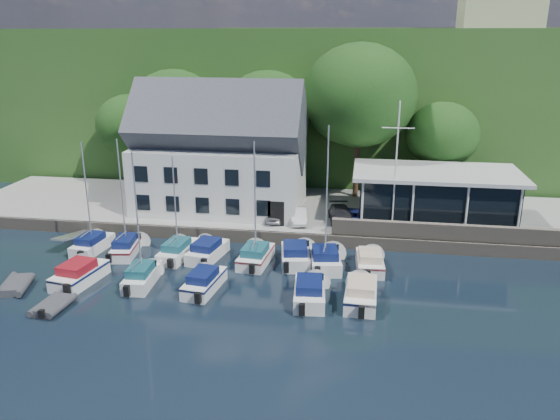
{
  "coord_description": "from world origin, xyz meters",
  "views": [
    {
      "loc": [
        5.12,
        -27.86,
        15.6
      ],
      "look_at": [
        -0.64,
        9.0,
        3.46
      ],
      "focal_mm": 35.0,
      "sensor_mm": 36.0,
      "label": 1
    }
  ],
  "objects_px": {
    "boat_r1_0": "(87,198)",
    "boat_r2_1": "(138,221)",
    "boat_r1_5": "(295,253)",
    "dinghy_1": "(53,304)",
    "boat_r1_1": "(122,199)",
    "flagpole": "(396,168)",
    "boat_r2_2": "(204,280)",
    "club_pavilion": "(435,195)",
    "car_white": "(299,215)",
    "boat_r1_2": "(175,203)",
    "boat_r2_0": "(79,272)",
    "dinghy_0": "(16,284)",
    "harbor_building": "(220,159)",
    "boat_r1_3": "(207,249)",
    "car_blue": "(352,217)",
    "boat_r1_7": "(370,260)",
    "boat_r1_6": "(327,205)",
    "car_silver": "(271,214)",
    "boat_r1_4": "(255,207)",
    "boat_r2_3": "(310,289)",
    "boat_r2_4": "(361,290)"
  },
  "relations": [
    {
      "from": "boat_r1_0",
      "to": "boat_r2_1",
      "type": "height_order",
      "value": "boat_r2_1"
    },
    {
      "from": "boat_r1_5",
      "to": "dinghy_1",
      "type": "height_order",
      "value": "boat_r1_5"
    },
    {
      "from": "boat_r1_5",
      "to": "boat_r1_1",
      "type": "bearing_deg",
      "value": 171.23
    },
    {
      "from": "dinghy_1",
      "to": "flagpole",
      "type": "bearing_deg",
      "value": 39.45
    },
    {
      "from": "boat_r1_5",
      "to": "boat_r2_2",
      "type": "xyz_separation_m",
      "value": [
        -5.19,
        -5.08,
        -0.06
      ]
    },
    {
      "from": "club_pavilion",
      "to": "boat_r1_0",
      "type": "xyz_separation_m",
      "value": [
        -25.65,
        -8.44,
        1.07
      ]
    },
    {
      "from": "car_white",
      "to": "boat_r2_1",
      "type": "bearing_deg",
      "value": -138.6
    },
    {
      "from": "boat_r1_2",
      "to": "boat_r2_1",
      "type": "distance_m",
      "value": 4.71
    },
    {
      "from": "flagpole",
      "to": "boat_r1_2",
      "type": "bearing_deg",
      "value": -160.18
    },
    {
      "from": "boat_r1_1",
      "to": "boat_r2_0",
      "type": "relative_size",
      "value": 1.43
    },
    {
      "from": "club_pavilion",
      "to": "dinghy_0",
      "type": "bearing_deg",
      "value": -151.06
    },
    {
      "from": "harbor_building",
      "to": "boat_r1_2",
      "type": "bearing_deg",
      "value": -95.62
    },
    {
      "from": "boat_r1_3",
      "to": "boat_r1_5",
      "type": "relative_size",
      "value": 1.03
    },
    {
      "from": "car_blue",
      "to": "boat_r1_7",
      "type": "distance_m",
      "value": 6.59
    },
    {
      "from": "boat_r1_2",
      "to": "boat_r1_6",
      "type": "height_order",
      "value": "boat_r1_6"
    },
    {
      "from": "car_white",
      "to": "car_silver",
      "type": "bearing_deg",
      "value": 169.98
    },
    {
      "from": "boat_r1_2",
      "to": "car_blue",
      "type": "bearing_deg",
      "value": 33.51
    },
    {
      "from": "harbor_building",
      "to": "dinghy_0",
      "type": "height_order",
      "value": "harbor_building"
    },
    {
      "from": "boat_r1_7",
      "to": "harbor_building",
      "type": "bearing_deg",
      "value": 141.0
    },
    {
      "from": "boat_r1_2",
      "to": "dinghy_1",
      "type": "bearing_deg",
      "value": -112.43
    },
    {
      "from": "boat_r2_2",
      "to": "club_pavilion",
      "type": "bearing_deg",
      "value": 47.58
    },
    {
      "from": "harbor_building",
      "to": "boat_r2_0",
      "type": "relative_size",
      "value": 2.46
    },
    {
      "from": "boat_r1_2",
      "to": "boat_r1_6",
      "type": "xyz_separation_m",
      "value": [
        10.72,
        -0.15,
        0.4
      ]
    },
    {
      "from": "dinghy_0",
      "to": "boat_r1_7",
      "type": "bearing_deg",
      "value": 0.59
    },
    {
      "from": "boat_r1_1",
      "to": "boat_r2_2",
      "type": "distance_m",
      "value": 9.53
    },
    {
      "from": "boat_r1_0",
      "to": "boat_r1_4",
      "type": "relative_size",
      "value": 0.98
    },
    {
      "from": "boat_r1_0",
      "to": "dinghy_1",
      "type": "relative_size",
      "value": 2.92
    },
    {
      "from": "boat_r1_6",
      "to": "boat_r2_3",
      "type": "distance_m",
      "value": 6.35
    },
    {
      "from": "harbor_building",
      "to": "club_pavilion",
      "type": "distance_m",
      "value": 18.15
    },
    {
      "from": "boat_r1_6",
      "to": "dinghy_1",
      "type": "relative_size",
      "value": 3.24
    },
    {
      "from": "boat_r1_1",
      "to": "boat_r2_4",
      "type": "height_order",
      "value": "boat_r1_1"
    },
    {
      "from": "boat_r1_5",
      "to": "dinghy_0",
      "type": "relative_size",
      "value": 1.85
    },
    {
      "from": "boat_r1_0",
      "to": "boat_r1_2",
      "type": "distance_m",
      "value": 6.75
    },
    {
      "from": "club_pavilion",
      "to": "dinghy_1",
      "type": "xyz_separation_m",
      "value": [
        -23.63,
        -17.37,
        -2.72
      ]
    },
    {
      "from": "boat_r1_3",
      "to": "boat_r1_6",
      "type": "relative_size",
      "value": 0.62
    },
    {
      "from": "boat_r2_1",
      "to": "boat_r1_4",
      "type": "bearing_deg",
      "value": 30.81
    },
    {
      "from": "boat_r1_0",
      "to": "boat_r2_1",
      "type": "distance_m",
      "value": 7.66
    },
    {
      "from": "boat_r1_4",
      "to": "boat_r2_2",
      "type": "bearing_deg",
      "value": -112.28
    },
    {
      "from": "car_white",
      "to": "boat_r1_4",
      "type": "bearing_deg",
      "value": -118.94
    },
    {
      "from": "flagpole",
      "to": "boat_r1_2",
      "type": "height_order",
      "value": "flagpole"
    },
    {
      "from": "flagpole",
      "to": "boat_r2_2",
      "type": "xyz_separation_m",
      "value": [
        -12.05,
        -10.39,
        -5.26
      ]
    },
    {
      "from": "car_white",
      "to": "boat_r1_4",
      "type": "xyz_separation_m",
      "value": [
        -2.27,
        -6.38,
        2.64
      ]
    },
    {
      "from": "boat_r2_0",
      "to": "boat_r2_3",
      "type": "height_order",
      "value": "boat_r2_0"
    },
    {
      "from": "club_pavilion",
      "to": "boat_r1_2",
      "type": "xyz_separation_m",
      "value": [
        -18.9,
        -8.65,
        1.11
      ]
    },
    {
      "from": "harbor_building",
      "to": "boat_r2_3",
      "type": "xyz_separation_m",
      "value": [
        9.26,
        -14.33,
        -4.63
      ]
    },
    {
      "from": "club_pavilion",
      "to": "boat_r1_2",
      "type": "distance_m",
      "value": 20.82
    },
    {
      "from": "harbor_building",
      "to": "boat_r1_3",
      "type": "distance_m",
      "value": 10.17
    },
    {
      "from": "club_pavilion",
      "to": "boat_r1_4",
      "type": "height_order",
      "value": "boat_r1_4"
    },
    {
      "from": "boat_r1_7",
      "to": "boat_r2_1",
      "type": "bearing_deg",
      "value": -166.02
    },
    {
      "from": "boat_r1_4",
      "to": "boat_r2_3",
      "type": "distance_m",
      "value": 7.53
    }
  ]
}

